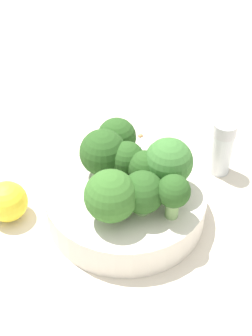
% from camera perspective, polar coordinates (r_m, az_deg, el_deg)
% --- Properties ---
extents(ground_plane, '(3.00, 3.00, 0.00)m').
position_cam_1_polar(ground_plane, '(0.59, -0.00, -5.69)').
color(ground_plane, beige).
extents(bowl, '(0.19, 0.19, 0.04)m').
position_cam_1_polar(bowl, '(0.57, -0.00, -4.23)').
color(bowl, silver).
rests_on(bowl, ground_plane).
extents(broccoli_floret_0, '(0.05, 0.05, 0.06)m').
position_cam_1_polar(broccoli_floret_0, '(0.51, 2.35, -2.94)').
color(broccoli_floret_0, '#8EB770').
rests_on(broccoli_floret_0, bowl).
extents(broccoli_floret_1, '(0.04, 0.04, 0.05)m').
position_cam_1_polar(broccoli_floret_1, '(0.54, 2.31, -0.12)').
color(broccoli_floret_1, '#84AD66').
rests_on(broccoli_floret_1, bowl).
extents(broccoli_floret_2, '(0.04, 0.04, 0.06)m').
position_cam_1_polar(broccoli_floret_2, '(0.51, 5.80, -3.04)').
color(broccoli_floret_2, '#84AD66').
rests_on(broccoli_floret_2, bowl).
extents(broccoli_floret_3, '(0.06, 0.06, 0.06)m').
position_cam_1_polar(broccoli_floret_3, '(0.56, -2.81, 1.84)').
color(broccoli_floret_3, '#84AD66').
rests_on(broccoli_floret_3, bowl).
extents(broccoli_floret_4, '(0.04, 0.04, 0.05)m').
position_cam_1_polar(broccoli_floret_4, '(0.55, 0.10, 0.95)').
color(broccoli_floret_4, '#8EB770').
rests_on(broccoli_floret_4, bowl).
extents(broccoli_floret_5, '(0.05, 0.05, 0.06)m').
position_cam_1_polar(broccoli_floret_5, '(0.58, -1.14, 3.66)').
color(broccoli_floret_5, '#84AD66').
rests_on(broccoli_floret_5, bowl).
extents(broccoli_floret_6, '(0.06, 0.06, 0.07)m').
position_cam_1_polar(broccoli_floret_6, '(0.53, 5.20, 0.66)').
color(broccoli_floret_6, '#7A9E5B').
rests_on(broccoli_floret_6, bowl).
extents(broccoli_floret_7, '(0.06, 0.06, 0.06)m').
position_cam_1_polar(broccoli_floret_7, '(0.50, -1.85, -3.49)').
color(broccoli_floret_7, '#8EB770').
rests_on(broccoli_floret_7, bowl).
extents(pepper_shaker, '(0.03, 0.03, 0.08)m').
position_cam_1_polar(pepper_shaker, '(0.63, 11.64, 2.42)').
color(pepper_shaker, silver).
rests_on(pepper_shaker, ground_plane).
extents(lemon_wedge, '(0.05, 0.05, 0.05)m').
position_cam_1_polar(lemon_wedge, '(0.59, -14.29, -3.98)').
color(lemon_wedge, yellow).
rests_on(lemon_wedge, ground_plane).
extents(almond_crumb_1, '(0.01, 0.01, 0.01)m').
position_cam_1_polar(almond_crumb_1, '(0.71, 1.78, 4.06)').
color(almond_crumb_1, '#AD7F4C').
rests_on(almond_crumb_1, ground_plane).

